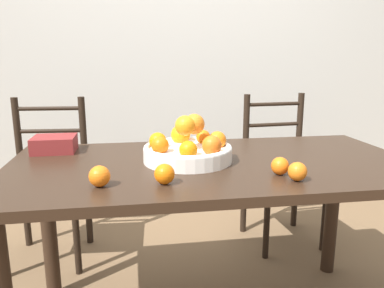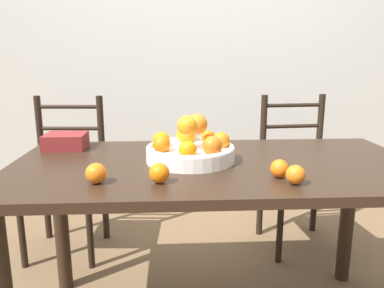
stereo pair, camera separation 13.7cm
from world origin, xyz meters
TOP-DOWN VIEW (x-y plane):
  - wall_back at (0.00, 1.49)m, footprint 8.00×0.06m
  - dining_table at (0.00, 0.00)m, footprint 1.62×0.82m
  - fruit_bowl at (-0.10, 0.02)m, footprint 0.35×0.35m
  - orange_loose_0 at (-0.22, -0.24)m, footprint 0.07×0.07m
  - orange_loose_1 at (0.23, -0.28)m, footprint 0.06×0.06m
  - orange_loose_2 at (0.19, -0.21)m, footprint 0.06×0.06m
  - orange_loose_3 at (-0.43, -0.24)m, footprint 0.07×0.07m
  - chair_left at (-0.81, 0.75)m, footprint 0.45×0.43m
  - chair_right at (0.61, 0.75)m, footprint 0.45×0.43m
  - book_stack at (-0.66, 0.27)m, footprint 0.18×0.16m

SIDE VIEW (x-z plane):
  - chair_left at x=-0.81m, z-range -0.01..0.92m
  - chair_right at x=0.61m, z-range -0.01..0.92m
  - dining_table at x=0.00m, z-range 0.27..1.02m
  - orange_loose_2 at x=0.19m, z-range 0.75..0.81m
  - orange_loose_1 at x=0.23m, z-range 0.75..0.81m
  - orange_loose_0 at x=-0.22m, z-range 0.75..0.82m
  - book_stack at x=-0.66m, z-range 0.75..0.82m
  - orange_loose_3 at x=-0.43m, z-range 0.75..0.82m
  - fruit_bowl at x=-0.10m, z-range 0.71..0.90m
  - wall_back at x=0.00m, z-range 0.00..2.60m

